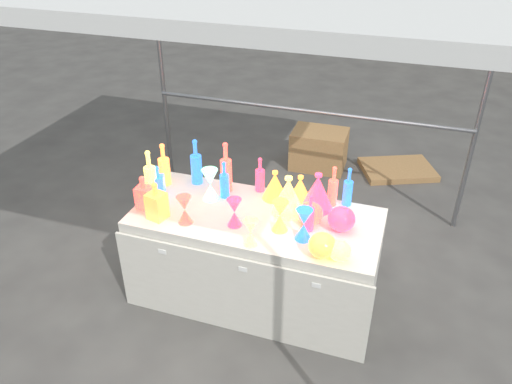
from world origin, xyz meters
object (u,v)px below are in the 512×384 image
(decanter_0, at_px, (156,201))
(hourglass_0, at_px, (185,210))
(display_table, at_px, (256,257))
(lampshade_0, at_px, (300,189))
(globe_0, at_px, (322,246))
(cardboard_box_closed, at_px, (319,149))

(decanter_0, height_order, hourglass_0, decanter_0)
(display_table, distance_m, lampshade_0, 0.62)
(lampshade_0, bearing_deg, globe_0, -64.84)
(globe_0, bearing_deg, lampshade_0, 116.76)
(display_table, distance_m, decanter_0, 0.87)
(globe_0, height_order, lampshade_0, lampshade_0)
(hourglass_0, bearing_deg, lampshade_0, 36.55)
(hourglass_0, xyz_separation_m, lampshade_0, (0.70, 0.52, 0.01))
(cardboard_box_closed, bearing_deg, globe_0, -79.22)
(display_table, relative_size, lampshade_0, 8.17)
(cardboard_box_closed, distance_m, lampshade_0, 2.11)
(hourglass_0, distance_m, globe_0, 1.00)
(decanter_0, distance_m, globe_0, 1.21)
(display_table, xyz_separation_m, globe_0, (0.55, -0.30, 0.45))
(cardboard_box_closed, height_order, globe_0, globe_0)
(display_table, bearing_deg, lampshade_0, 48.89)
(decanter_0, relative_size, globe_0, 1.57)
(hourglass_0, bearing_deg, globe_0, -3.83)
(decanter_0, distance_m, lampshade_0, 1.05)
(cardboard_box_closed, xyz_separation_m, hourglass_0, (-0.45, -2.51, 0.63))
(display_table, height_order, lampshade_0, lampshade_0)
(display_table, relative_size, hourglass_0, 8.68)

